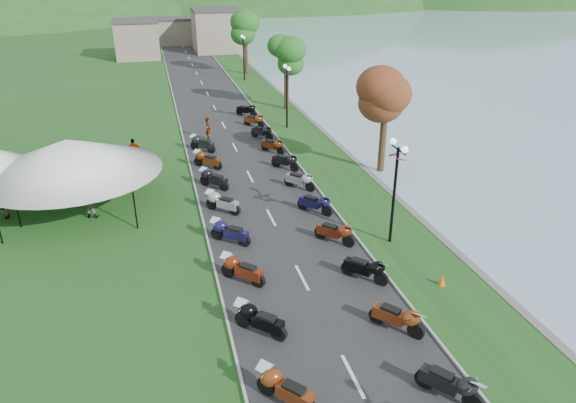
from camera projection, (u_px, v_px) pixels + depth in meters
road at (223, 125)px, 43.08m from camera, size 7.00×120.00×0.02m
hills_backdrop at (161, 4)px, 183.83m from camera, size 360.00×120.00×76.00m
far_building at (170, 33)px, 81.17m from camera, size 18.00×16.00×5.00m
moto_row_left at (253, 294)px, 19.96m from camera, size 2.60×40.57×1.10m
moto_row_right at (325, 217)px, 26.08m from camera, size 2.60×46.49×1.10m
vendor_tent_main at (73, 175)px, 27.37m from camera, size 6.30×6.30×4.00m
tree_lakeside at (385, 112)px, 31.90m from camera, size 2.82×2.82×7.84m
pedestrian_a at (83, 193)px, 30.15m from camera, size 0.70×0.73×1.61m
pedestrian_b at (92, 217)px, 27.33m from camera, size 0.89×0.61×1.68m
pedestrian_c at (7, 218)px, 27.22m from camera, size 0.62×1.21×1.80m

